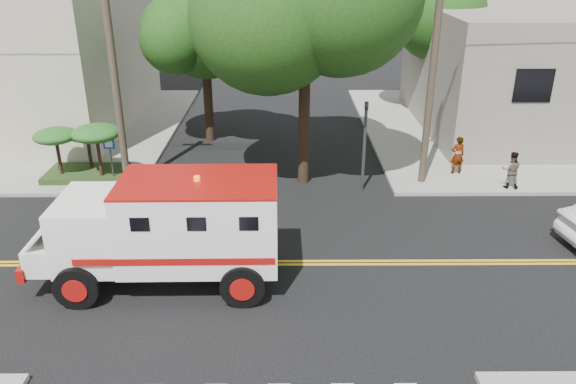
{
  "coord_description": "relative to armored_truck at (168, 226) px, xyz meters",
  "views": [
    {
      "loc": [
        0.74,
        -14.88,
        8.89
      ],
      "look_at": [
        0.84,
        1.78,
        1.6
      ],
      "focal_mm": 35.0,
      "sensor_mm": 36.0,
      "label": 1
    }
  ],
  "objects": [
    {
      "name": "tree_right",
      "position": [
        11.36,
        16.74,
        4.3
      ],
      "size": [
        4.8,
        4.5,
        8.2
      ],
      "color": "black",
      "rests_on": "ground"
    },
    {
      "name": "utility_pole_left",
      "position": [
        -3.08,
        6.97,
        2.71
      ],
      "size": [
        0.28,
        0.28,
        9.0
      ],
      "primitive_type": "cylinder",
      "color": "#382D23",
      "rests_on": "ground"
    },
    {
      "name": "palm_planter",
      "position": [
        -4.92,
        7.6,
        -0.14
      ],
      "size": [
        3.52,
        2.63,
        2.36
      ],
      "color": "#1E3314",
      "rests_on": "sidewalk_nw"
    },
    {
      "name": "sidewalk_ne",
      "position": [
        16.02,
        14.47,
        -1.71
      ],
      "size": [
        17.0,
        17.0,
        0.15
      ],
      "primitive_type": "cube",
      "color": "gray",
      "rests_on": "ground"
    },
    {
      "name": "sidewalk_nw",
      "position": [
        -10.98,
        14.47,
        -1.71
      ],
      "size": [
        17.0,
        17.0,
        0.15
      ],
      "primitive_type": "cube",
      "color": "gray",
      "rests_on": "ground"
    },
    {
      "name": "tree_left",
      "position": [
        -0.16,
        12.76,
        3.94
      ],
      "size": [
        4.48,
        4.2,
        7.7
      ],
      "color": "black",
      "rests_on": "ground"
    },
    {
      "name": "accessibility_sign",
      "position": [
        -3.68,
        7.15,
        -0.42
      ],
      "size": [
        0.45,
        0.1,
        2.02
      ],
      "color": "#3F3F42",
      "rests_on": "ground"
    },
    {
      "name": "utility_pole_right",
      "position": [
        8.82,
        7.17,
        2.71
      ],
      "size": [
        0.28,
        0.28,
        9.0
      ],
      "primitive_type": "cylinder",
      "color": "#382D23",
      "rests_on": "ground"
    },
    {
      "name": "ground",
      "position": [
        2.52,
        0.97,
        -1.79
      ],
      "size": [
        100.0,
        100.0,
        0.0
      ],
      "primitive_type": "plane",
      "color": "black",
      "rests_on": "ground"
    },
    {
      "name": "building_right",
      "position": [
        17.52,
        14.97,
        1.36
      ],
      "size": [
        14.0,
        12.0,
        6.0
      ],
      "primitive_type": "cube",
      "color": "slate",
      "rests_on": "sidewalk_ne"
    },
    {
      "name": "pedestrian_b",
      "position": [
        12.11,
        6.47,
        -0.89
      ],
      "size": [
        0.84,
        0.72,
        1.49
      ],
      "primitive_type": "imported",
      "rotation": [
        0.0,
        0.0,
        2.9
      ],
      "color": "gray",
      "rests_on": "sidewalk_ne"
    },
    {
      "name": "pedestrian_a",
      "position": [
        10.43,
        8.0,
        -0.83
      ],
      "size": [
        0.64,
        0.47,
        1.61
      ],
      "primitive_type": "imported",
      "rotation": [
        0.0,
        0.0,
        3.29
      ],
      "color": "gray",
      "rests_on": "sidewalk_ne"
    },
    {
      "name": "traffic_signal",
      "position": [
        6.32,
        6.57,
        0.44
      ],
      "size": [
        0.15,
        0.18,
        3.6
      ],
      "color": "#3F3F42",
      "rests_on": "ground"
    },
    {
      "name": "armored_truck",
      "position": [
        0.0,
        0.0,
        0.0
      ],
      "size": [
        6.94,
        2.87,
        3.14
      ],
      "rotation": [
        0.0,
        0.0,
        0.01
      ],
      "color": "white",
      "rests_on": "ground"
    }
  ]
}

